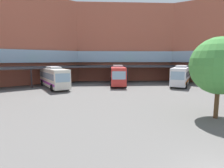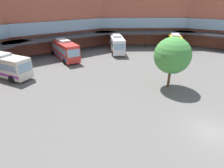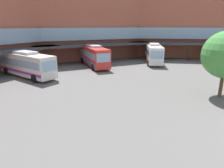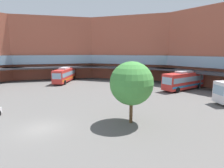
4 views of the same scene
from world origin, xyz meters
The scene contains 6 objects.
ground_plane centered at (0.00, 0.00, 0.00)m, with size 126.93×126.93×0.00m, color #605E5B.
station_building centered at (0.00, 21.59, 8.22)m, with size 84.98×52.61×17.29m.
bus_2 centered at (-20.91, 20.74, 1.90)m, with size 7.87×10.79×3.75m.
bus_3 centered at (-5.57, 28.92, 1.88)m, with size 4.71×11.06×3.72m.
bus_6 centered at (6.39, 28.75, 1.95)m, with size 6.01×10.85×3.85m.
plaza_tree centered at (6.64, 6.84, 4.43)m, with size 4.72×4.72×6.80m.
Camera 4 is at (16.32, -10.14, 7.84)m, focal length 29.57 mm.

